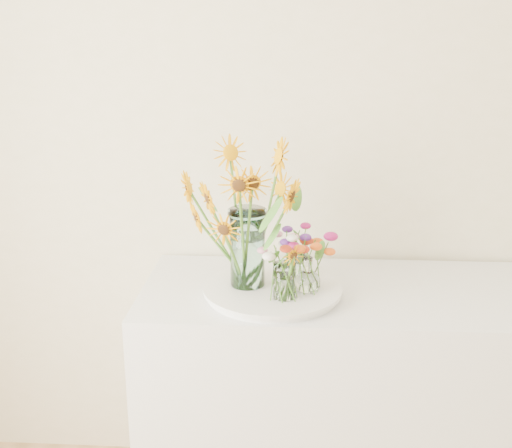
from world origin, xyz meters
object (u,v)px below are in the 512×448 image
Objects in this scene: tray at (272,292)px; small_vase_a at (284,281)px; small_vase_b at (308,275)px; small_vase_c at (296,265)px; counter at (343,405)px; mason_jar at (247,248)px.

small_vase_a is at bearing -65.43° from tray.
small_vase_b is 0.10m from small_vase_c.
tray is at bearing -165.56° from counter.
small_vase_b reaches higher than tray.
counter is at bearing 14.44° from tray.
small_vase_b is (0.11, -0.02, 0.07)m from tray.
counter is 11.60× the size of small_vase_a.
counter is at bearing 8.48° from mason_jar.
counter is 0.56m from small_vase_c.
mason_jar is 2.43× the size of small_vase_c.
mason_jar is at bearing -171.52° from counter.
small_vase_b is (0.07, 0.07, -0.00)m from small_vase_a.
counter is 12.74× the size of small_vase_c.
small_vase_a is at bearing -103.16° from small_vase_c.
small_vase_a is (-0.22, -0.15, 0.54)m from counter.
tray is at bearing -10.31° from mason_jar.
mason_jar is (-0.34, -0.05, 0.61)m from counter.
small_vase_c is at bearing 76.84° from small_vase_a.
counter is 3.23× the size of tray.
mason_jar is 2.23× the size of small_vase_b.
small_vase_a is 1.01× the size of small_vase_b.
tray is 3.94× the size of small_vase_c.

